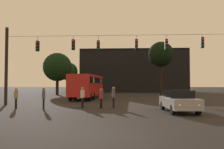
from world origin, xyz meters
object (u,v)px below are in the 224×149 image
Objects in this scene: car_far_left at (96,90)px; pedestrian_far_side at (82,96)px; pedestrian_crossing_left at (114,96)px; tree_left_silhouette at (161,54)px; tree_behind_building at (57,67)px; pedestrian_trailing at (101,97)px; pedestrian_crossing_right at (44,97)px; city_bus at (88,84)px; car_near_right at (178,100)px; pedestrian_near_bus at (193,96)px; pedestrian_crossing_center at (16,97)px; tree_right_far at (69,72)px.

pedestrian_far_side is at bearing -85.88° from car_far_left.
tree_left_silhouette is (6.69, 17.61, 5.57)m from pedestrian_crossing_left.
tree_left_silhouette reaches higher than tree_behind_building.
pedestrian_crossing_left is at bearing -110.80° from tree_left_silhouette.
car_far_left is at bearing 98.03° from pedestrian_trailing.
pedestrian_crossing_left reaches higher than pedestrian_trailing.
tree_behind_building reaches higher than car_far_left.
pedestrian_far_side is at bearing -67.93° from tree_behind_building.
pedestrian_crossing_left is 5.41m from pedestrian_crossing_right.
city_bus is 6.59× the size of pedestrian_crossing_right.
tree_left_silhouette is (2.07, 19.79, 5.74)m from car_near_right.
pedestrian_crossing_right reaches higher than pedestrian_near_bus.
pedestrian_crossing_right is 1.07× the size of pedestrian_near_bus.
pedestrian_far_side is (1.56, -21.69, 0.16)m from car_far_left.
tree_behind_building is at bearing -165.08° from car_far_left.
pedestrian_near_bus is at bearing 10.36° from pedestrian_far_side.
pedestrian_crossing_center is 0.19× the size of tree_left_silhouette.
pedestrian_far_side is (-7.12, 2.04, 0.16)m from car_near_right.
pedestrian_trailing is (6.68, 0.53, -0.04)m from pedestrian_crossing_center.
pedestrian_trailing is (3.07, -21.79, 0.08)m from car_far_left.
city_bus is at bearing -52.91° from tree_behind_building.
car_near_right is at bearing -63.68° from tree_right_far.
car_far_left is 21.93m from pedestrian_crossing_left.
pedestrian_near_bus is (12.01, 2.82, -0.07)m from pedestrian_crossing_right.
pedestrian_crossing_center is at bearing -174.27° from pedestrian_crossing_left.
pedestrian_crossing_left is 1.08× the size of pedestrian_near_bus.
tree_left_silhouette is (11.96, 18.88, 5.58)m from pedestrian_crossing_right.
pedestrian_crossing_center is (-7.66, -0.77, -0.05)m from pedestrian_crossing_left.
tree_behind_building is at bearing 112.07° from pedestrian_far_side.
pedestrian_trailing is 0.18× the size of tree_left_silhouette.
tree_behind_building is at bearing 118.11° from pedestrian_crossing_left.
pedestrian_crossing_right is (2.40, -0.49, 0.04)m from pedestrian_crossing_center.
city_bus is 12.33m from pedestrian_crossing_right.
pedestrian_crossing_right is at bearing -157.84° from pedestrian_far_side.
car_far_left is 2.66× the size of pedestrian_crossing_right.
pedestrian_crossing_center is 23.99m from tree_left_silhouette.
city_bus is 1.54× the size of tree_behind_building.
city_bus is 15.68m from car_near_right.
pedestrian_crossing_left is 1.09× the size of pedestrian_trailing.
pedestrian_trailing is at bearing -166.39° from pedestrian_crossing_left.
car_far_left is 22.73m from pedestrian_near_bus.
pedestrian_trailing is 0.22× the size of tree_behind_building.
city_bus reaches higher than pedestrian_far_side.
pedestrian_crossing_center is at bearing 168.34° from pedestrian_crossing_right.
tree_behind_building is at bearing 115.59° from pedestrian_trailing.
city_bus is 1.30× the size of tree_left_silhouette.
tree_behind_building reaches higher than tree_right_far.
pedestrian_far_side is (1.39, -11.09, -0.91)m from city_bus.
pedestrian_near_bus is (14.41, 2.32, -0.03)m from pedestrian_crossing_center.
pedestrian_crossing_left is 0.24× the size of tree_behind_building.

